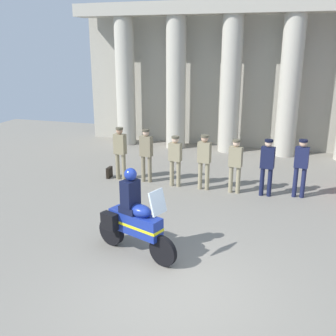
% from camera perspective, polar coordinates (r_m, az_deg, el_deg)
% --- Properties ---
extents(ground_plane, '(28.00, 28.00, 0.00)m').
position_cam_1_polar(ground_plane, '(7.41, 0.92, -17.55)').
color(ground_plane, gray).
extents(colonnade_backdrop, '(15.49, 1.67, 6.05)m').
position_cam_1_polar(colonnade_backdrop, '(16.58, 13.42, 13.53)').
color(colonnade_backdrop, '#A49F91').
rests_on(colonnade_backdrop, ground_plane).
extents(officer_in_row_0, '(0.41, 0.27, 1.74)m').
position_cam_1_polar(officer_in_row_0, '(12.81, -6.99, 2.73)').
color(officer_in_row_0, '#847A5B').
rests_on(officer_in_row_0, ground_plane).
extents(officer_in_row_1, '(0.41, 0.27, 1.73)m').
position_cam_1_polar(officer_in_row_1, '(12.51, -3.19, 2.44)').
color(officer_in_row_1, '#7A7056').
rests_on(officer_in_row_1, ground_plane).
extents(officer_in_row_2, '(0.41, 0.27, 1.61)m').
position_cam_1_polar(officer_in_row_2, '(12.11, 1.06, 1.61)').
color(officer_in_row_2, gray).
rests_on(officer_in_row_2, ground_plane).
extents(officer_in_row_3, '(0.41, 0.27, 1.71)m').
position_cam_1_polar(officer_in_row_3, '(11.85, 5.29, 1.49)').
color(officer_in_row_3, gray).
rests_on(officer_in_row_3, ground_plane).
extents(officer_in_row_4, '(0.41, 0.27, 1.64)m').
position_cam_1_polar(officer_in_row_4, '(11.71, 9.79, 0.89)').
color(officer_in_row_4, gray).
rests_on(officer_in_row_4, ground_plane).
extents(officer_in_row_5, '(0.41, 0.27, 1.70)m').
position_cam_1_polar(officer_in_row_5, '(11.64, 14.25, 0.68)').
color(officer_in_row_5, '#141938').
rests_on(officer_in_row_5, ground_plane).
extents(officer_in_row_6, '(0.41, 0.27, 1.72)m').
position_cam_1_polar(officer_in_row_6, '(11.80, 18.81, 0.59)').
color(officer_in_row_6, '#191E42').
rests_on(officer_in_row_6, ground_plane).
extents(motorcycle_with_rider, '(2.00, 1.00, 1.90)m').
position_cam_1_polar(motorcycle_with_rider, '(8.24, -5.14, -7.41)').
color(motorcycle_with_rider, black).
rests_on(motorcycle_with_rider, ground_plane).
extents(briefcase_on_ground, '(0.10, 0.32, 0.36)m').
position_cam_1_polar(briefcase_on_ground, '(13.27, -8.53, -0.64)').
color(briefcase_on_ground, black).
rests_on(briefcase_on_ground, ground_plane).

